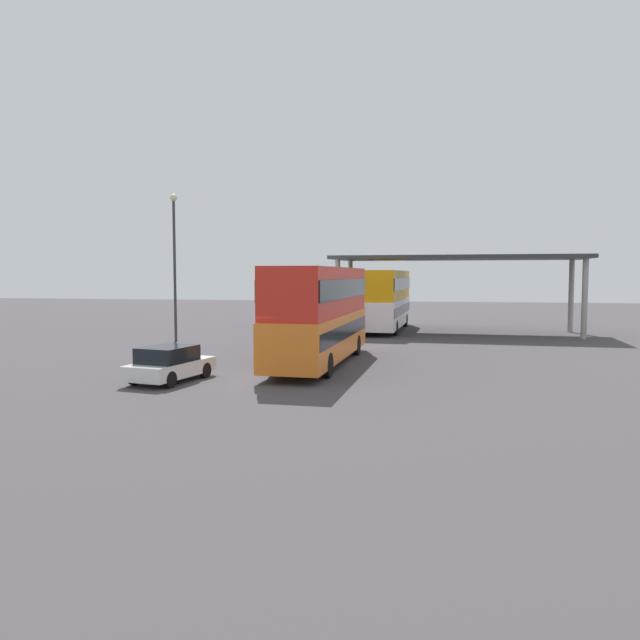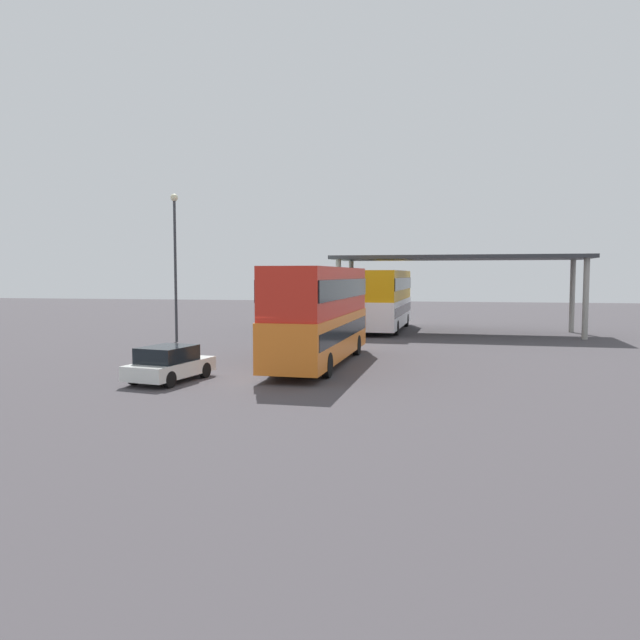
{
  "view_description": "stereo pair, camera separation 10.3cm",
  "coord_description": "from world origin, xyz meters",
  "px_view_note": "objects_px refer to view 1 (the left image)",
  "views": [
    {
      "loc": [
        6.58,
        -22.53,
        4.03
      ],
      "look_at": [
        1.5,
        4.25,
        2.0
      ],
      "focal_mm": 34.27,
      "sensor_mm": 36.0,
      "label": 1
    },
    {
      "loc": [
        6.68,
        -22.51,
        4.03
      ],
      "look_at": [
        1.5,
        4.25,
        2.0
      ],
      "focal_mm": 34.27,
      "sensor_mm": 36.0,
      "label": 2
    }
  ],
  "objects_px": {
    "parked_hatchback": "(170,364)",
    "double_decker_near_canopy": "(326,299)",
    "double_decker_mid_row": "(385,298)",
    "double_decker_main": "(320,312)",
    "lamppost_tall": "(174,251)"
  },
  "relations": [
    {
      "from": "parked_hatchback",
      "to": "double_decker_near_canopy",
      "type": "bearing_deg",
      "value": 5.06
    },
    {
      "from": "parked_hatchback",
      "to": "double_decker_near_canopy",
      "type": "relative_size",
      "value": 0.37
    },
    {
      "from": "double_decker_near_canopy",
      "to": "double_decker_mid_row",
      "type": "xyz_separation_m",
      "value": [
        4.04,
        1.66,
        0.05
      ]
    },
    {
      "from": "double_decker_main",
      "to": "parked_hatchback",
      "type": "bearing_deg",
      "value": 140.97
    },
    {
      "from": "parked_hatchback",
      "to": "double_decker_mid_row",
      "type": "height_order",
      "value": "double_decker_mid_row"
    },
    {
      "from": "double_decker_mid_row",
      "to": "double_decker_main",
      "type": "bearing_deg",
      "value": 177.67
    },
    {
      "from": "double_decker_mid_row",
      "to": "double_decker_near_canopy",
      "type": "bearing_deg",
      "value": 114.91
    },
    {
      "from": "double_decker_mid_row",
      "to": "lamppost_tall",
      "type": "distance_m",
      "value": 15.66
    },
    {
      "from": "parked_hatchback",
      "to": "double_decker_mid_row",
      "type": "xyz_separation_m",
      "value": [
        6.24,
        22.79,
        1.69
      ]
    },
    {
      "from": "double_decker_mid_row",
      "to": "lamppost_tall",
      "type": "relative_size",
      "value": 1.3
    },
    {
      "from": "double_decker_main",
      "to": "double_decker_near_canopy",
      "type": "distance_m",
      "value": 15.89
    },
    {
      "from": "parked_hatchback",
      "to": "double_decker_mid_row",
      "type": "relative_size",
      "value": 0.35
    },
    {
      "from": "double_decker_main",
      "to": "double_decker_mid_row",
      "type": "distance_m",
      "value": 17.41
    },
    {
      "from": "double_decker_main",
      "to": "double_decker_mid_row",
      "type": "bearing_deg",
      "value": -2.9
    },
    {
      "from": "parked_hatchback",
      "to": "double_decker_near_canopy",
      "type": "height_order",
      "value": "double_decker_near_canopy"
    }
  ]
}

